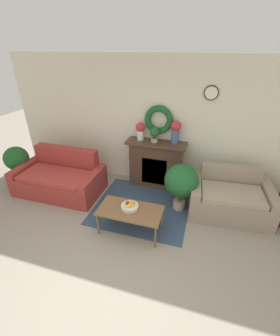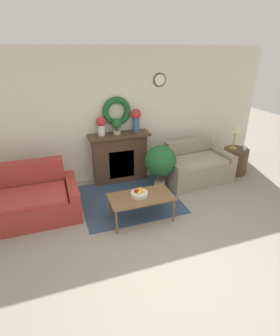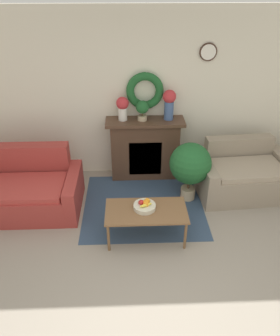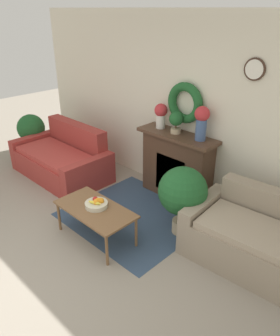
# 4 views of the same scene
# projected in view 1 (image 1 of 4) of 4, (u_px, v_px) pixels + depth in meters

# --- Properties ---
(ground_plane) EXTENTS (16.00, 16.00, 0.00)m
(ground_plane) POSITION_uv_depth(u_px,v_px,m) (110.00, 287.00, 2.96)
(ground_plane) COLOR gray
(floor_rug) EXTENTS (1.80, 1.65, 0.01)m
(floor_rug) POSITION_uv_depth(u_px,v_px,m) (142.00, 206.00, 4.45)
(floor_rug) COLOR #334760
(floor_rug) RESTS_ON ground_plane
(wall_back) EXTENTS (6.80, 0.19, 2.70)m
(wall_back) POSITION_uv_depth(u_px,v_px,m) (160.00, 124.00, 4.67)
(wall_back) COLOR beige
(wall_back) RESTS_ON ground_plane
(fireplace) EXTENTS (1.26, 0.41, 1.05)m
(fireplace) POSITION_uv_depth(u_px,v_px,m) (156.00, 164.00, 4.90)
(fireplace) COLOR #4C3323
(fireplace) RESTS_ON ground_plane
(couch_left) EXTENTS (1.79, 0.99, 0.87)m
(couch_left) POSITION_uv_depth(u_px,v_px,m) (61.00, 178.00, 4.81)
(couch_left) COLOR #9E332D
(couch_left) RESTS_ON ground_plane
(loveseat_right) EXTENTS (1.50, 1.01, 0.81)m
(loveseat_right) POSITION_uv_depth(u_px,v_px,m) (229.00, 198.00, 4.17)
(loveseat_right) COLOR gray
(loveseat_right) RESTS_ON ground_plane
(coffee_table) EXTENTS (1.05, 0.55, 0.45)m
(coffee_table) POSITION_uv_depth(u_px,v_px,m) (130.00, 212.00, 3.68)
(coffee_table) COLOR brown
(coffee_table) RESTS_ON ground_plane
(fruit_bowl) EXTENTS (0.29, 0.29, 0.12)m
(fruit_bowl) POSITION_uv_depth(u_px,v_px,m) (130.00, 206.00, 3.68)
(fruit_bowl) COLOR beige
(fruit_bowl) RESTS_ON coffee_table
(vase_on_mantel_left) EXTENTS (0.20, 0.20, 0.38)m
(vase_on_mantel_left) POSITION_uv_depth(u_px,v_px,m) (140.00, 130.00, 4.64)
(vase_on_mantel_left) COLOR silver
(vase_on_mantel_left) RESTS_ON fireplace
(vase_on_mantel_right) EXTENTS (0.21, 0.21, 0.48)m
(vase_on_mantel_right) POSITION_uv_depth(u_px,v_px,m) (176.00, 131.00, 4.43)
(vase_on_mantel_right) COLOR #3D5684
(vase_on_mantel_right) RESTS_ON fireplace
(potted_plant_on_mantel) EXTENTS (0.21, 0.21, 0.32)m
(potted_plant_on_mantel) POSITION_uv_depth(u_px,v_px,m) (155.00, 133.00, 4.56)
(potted_plant_on_mantel) COLOR tan
(potted_plant_on_mantel) RESTS_ON fireplace
(potted_plant_floor_by_couch) EXTENTS (0.53, 0.53, 0.86)m
(potted_plant_floor_by_couch) POSITION_uv_depth(u_px,v_px,m) (17.00, 160.00, 5.02)
(potted_plant_floor_by_couch) COLOR tan
(potted_plant_floor_by_couch) RESTS_ON ground_plane
(potted_plant_floor_by_loveseat) EXTENTS (0.63, 0.63, 0.94)m
(potted_plant_floor_by_loveseat) POSITION_uv_depth(u_px,v_px,m) (181.00, 182.00, 4.12)
(potted_plant_floor_by_loveseat) COLOR tan
(potted_plant_floor_by_loveseat) RESTS_ON ground_plane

